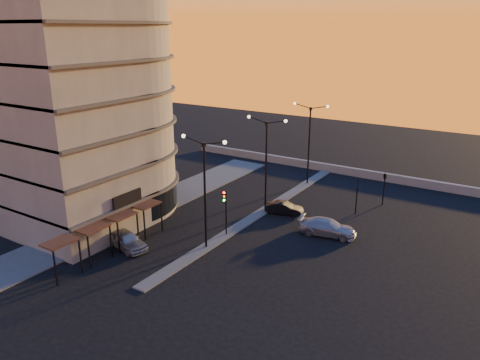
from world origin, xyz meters
name	(u,v)px	position (x,y,z in m)	size (l,w,h in m)	color
ground	(206,248)	(0.00, 0.00, 0.00)	(120.00, 120.00, 0.00)	black
sidewalk_west	(147,208)	(-10.50, 4.00, 0.06)	(5.00, 40.00, 0.12)	#454543
median	(265,210)	(0.00, 10.00, 0.06)	(1.20, 36.00, 0.12)	#454543
parapet	(342,170)	(2.00, 26.00, 0.50)	(44.00, 0.50, 1.00)	slate
building	(80,93)	(-14.00, 0.03, 11.91)	(14.35, 17.08, 25.00)	slate
streetlamp_near	(205,185)	(0.00, 0.00, 5.59)	(4.32, 0.32, 9.51)	black
streetlamp_mid	(266,157)	(0.00, 10.00, 5.59)	(4.32, 0.32, 9.51)	black
streetlamp_far	(309,138)	(0.00, 20.00, 5.59)	(4.32, 0.32, 9.51)	black
traffic_light_main	(225,205)	(0.00, 2.87, 2.89)	(0.28, 0.44, 4.25)	black
signal_east_a	(357,196)	(8.00, 14.00, 1.93)	(0.13, 0.16, 3.60)	black
signal_east_b	(385,176)	(9.50, 18.00, 3.10)	(0.42, 1.99, 3.60)	black
car_hatchback	(126,240)	(-5.58, -3.63, 0.76)	(1.79, 4.46, 1.52)	#96989D
car_sedan	(284,208)	(2.01, 10.26, 0.61)	(1.29, 3.69, 1.22)	black
car_wagon	(327,227)	(7.53, 7.89, 0.74)	(2.07, 5.09, 1.48)	#9EA0A6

